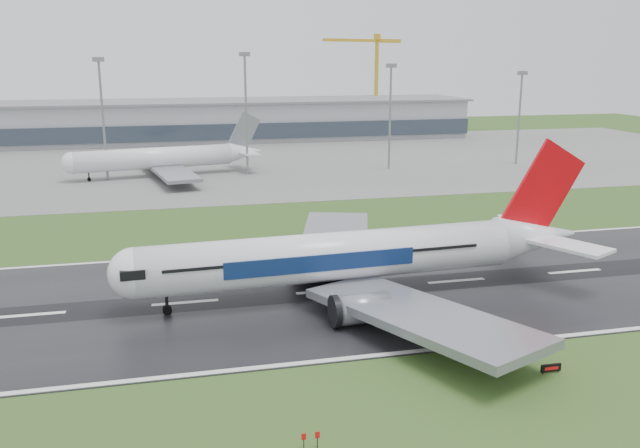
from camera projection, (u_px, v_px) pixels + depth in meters
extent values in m
plane|color=#2E4D1C|center=(185.00, 303.00, 91.16)|extent=(520.00, 520.00, 0.00)
cube|color=black|center=(185.00, 303.00, 91.15)|extent=(400.00, 45.00, 0.10)
cube|color=slate|center=(171.00, 164.00, 209.18)|extent=(400.00, 130.00, 0.08)
cube|color=gray|center=(168.00, 122.00, 264.01)|extent=(240.00, 36.00, 15.00)
cylinder|color=gray|center=(103.00, 122.00, 177.93)|extent=(0.64, 0.64, 31.44)
cylinder|color=gray|center=(246.00, 117.00, 186.20)|extent=(0.64, 0.64, 32.79)
cylinder|color=gray|center=(390.00, 119.00, 195.92)|extent=(0.64, 0.64, 29.62)
cylinder|color=gray|center=(519.00, 120.00, 205.45)|extent=(0.64, 0.64, 27.30)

